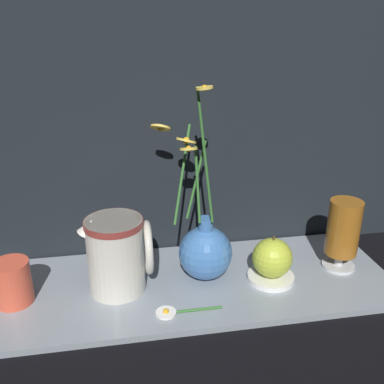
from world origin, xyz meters
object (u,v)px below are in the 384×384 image
object	(u,v)px
ceramic_pitcher	(118,253)
tea_glass	(344,231)
orange_fruit	(272,258)
vase_with_flowers	(205,249)
yellow_mug	(11,283)

from	to	relation	value
ceramic_pitcher	tea_glass	size ratio (longest dim) A/B	1.05
ceramic_pitcher	orange_fruit	xyz separation A→B (m)	(0.29, -0.02, -0.03)
tea_glass	orange_fruit	distance (m)	0.16
vase_with_flowers	tea_glass	distance (m)	0.28
yellow_mug	ceramic_pitcher	distance (m)	0.19
tea_glass	orange_fruit	world-z (taller)	tea_glass
yellow_mug	ceramic_pitcher	bearing A→B (deg)	2.23
vase_with_flowers	orange_fruit	size ratio (longest dim) A/B	4.42
ceramic_pitcher	tea_glass	xyz separation A→B (m)	(0.44, -0.00, 0.01)
yellow_mug	ceramic_pitcher	world-z (taller)	ceramic_pitcher
ceramic_pitcher	vase_with_flowers	bearing A→B (deg)	5.56
yellow_mug	orange_fruit	world-z (taller)	orange_fruit
yellow_mug	tea_glass	distance (m)	0.64
yellow_mug	orange_fruit	size ratio (longest dim) A/B	0.95
yellow_mug	tea_glass	xyz separation A→B (m)	(0.63, 0.01, 0.04)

